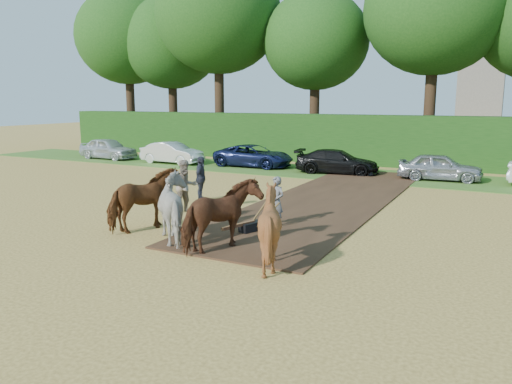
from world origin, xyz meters
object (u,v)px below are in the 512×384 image
object	(u,v)px
spectator_far	(201,179)
plough_team	(202,212)
spectator_near	(186,187)
church	(487,14)
parked_cars	(362,163)

from	to	relation	value
spectator_far	plough_team	xyz separation A→B (m)	(3.41, -5.13, 0.06)
spectator_near	church	xyz separation A→B (m)	(6.24, 52.47, 12.80)
parked_cars	church	bearing A→B (deg)	85.68
plough_team	parked_cars	bearing A→B (deg)	88.20
plough_team	church	size ratio (longest dim) A/B	0.24
spectator_near	spectator_far	size ratio (longest dim) A/B	1.07
spectator_near	church	distance (m)	54.37
parked_cars	church	xyz separation A→B (m)	(3.11, 41.14, 13.05)
spectator_far	church	bearing A→B (deg)	-25.26
spectator_near	plough_team	bearing A→B (deg)	-110.88
spectator_near	parked_cars	xyz separation A→B (m)	(3.13, 11.33, -0.25)
plough_team	church	world-z (taller)	church
spectator_far	church	xyz separation A→B (m)	(6.97, 50.40, 12.86)
spectator_far	parked_cars	xyz separation A→B (m)	(3.86, 9.26, -0.19)
parked_cars	spectator_far	bearing A→B (deg)	-112.64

